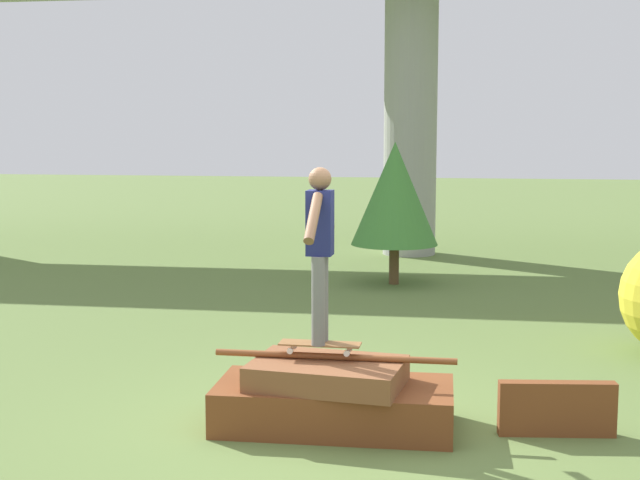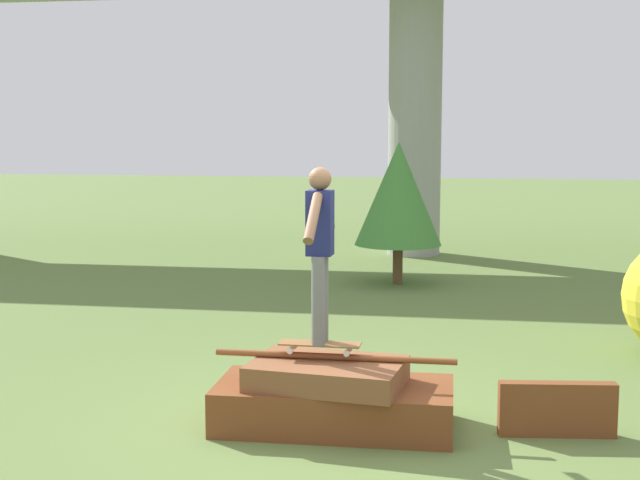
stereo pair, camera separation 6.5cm
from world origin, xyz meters
TOP-DOWN VIEW (x-y plane):
  - ground_plane at (0.00, 0.00)m, footprint 80.00×80.00m
  - scrap_pile at (-0.01, -0.01)m, footprint 2.15×1.08m
  - scrap_plank_loose at (1.93, 0.09)m, footprint 1.01×0.25m
  - skateboard at (-0.13, 0.01)m, footprint 0.72×0.22m
  - skater at (-0.13, 0.01)m, footprint 0.22×1.13m
  - tree_behind_left at (-0.03, 7.41)m, footprint 1.47×1.47m

SIDE VIEW (x-z plane):
  - ground_plane at x=0.00m, z-range 0.00..0.00m
  - scrap_plank_loose at x=1.93m, z-range 0.00..0.48m
  - scrap_pile at x=-0.01m, z-range -0.06..0.61m
  - skateboard at x=-0.13m, z-range 0.70..0.79m
  - tree_behind_left at x=-0.03m, z-range 0.33..2.75m
  - skater at x=-0.13m, z-range 0.87..2.43m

